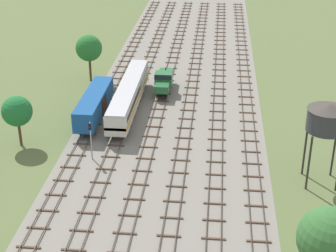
{
  "coord_description": "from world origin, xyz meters",
  "views": [
    {
      "loc": [
        6.18,
        -22.27,
        32.38
      ],
      "look_at": [
        0.0,
        40.98,
        1.5
      ],
      "focal_mm": 56.99,
      "sensor_mm": 36.0,
      "label": 1
    }
  ],
  "objects_px": {
    "freight_boxcar_far_left_nearest": "(94,103)",
    "shunter_loco_centre_left_mid": "(164,80)",
    "passenger_coach_left_near": "(129,94)",
    "signal_post_nearest": "(91,136)",
    "water_tower": "(327,119)"
  },
  "relations": [
    {
      "from": "freight_boxcar_far_left_nearest",
      "to": "shunter_loco_centre_left_mid",
      "type": "height_order",
      "value": "freight_boxcar_far_left_nearest"
    },
    {
      "from": "freight_boxcar_far_left_nearest",
      "to": "passenger_coach_left_near",
      "type": "height_order",
      "value": "passenger_coach_left_near"
    },
    {
      "from": "passenger_coach_left_near",
      "to": "shunter_loco_centre_left_mid",
      "type": "xyz_separation_m",
      "value": [
        4.35,
        7.79,
        -0.6
      ]
    },
    {
      "from": "signal_post_nearest",
      "to": "passenger_coach_left_near",
      "type": "bearing_deg",
      "value": 81.79
    },
    {
      "from": "shunter_loco_centre_left_mid",
      "to": "signal_post_nearest",
      "type": "xyz_separation_m",
      "value": [
        -6.52,
        -22.84,
        1.19
      ]
    },
    {
      "from": "shunter_loco_centre_left_mid",
      "to": "water_tower",
      "type": "height_order",
      "value": "water_tower"
    },
    {
      "from": "signal_post_nearest",
      "to": "shunter_loco_centre_left_mid",
      "type": "bearing_deg",
      "value": 74.07
    },
    {
      "from": "freight_boxcar_far_left_nearest",
      "to": "water_tower",
      "type": "distance_m",
      "value": 32.8
    },
    {
      "from": "passenger_coach_left_near",
      "to": "water_tower",
      "type": "height_order",
      "value": "water_tower"
    },
    {
      "from": "freight_boxcar_far_left_nearest",
      "to": "water_tower",
      "type": "height_order",
      "value": "water_tower"
    },
    {
      "from": "signal_post_nearest",
      "to": "freight_boxcar_far_left_nearest",
      "type": "bearing_deg",
      "value": 100.69
    },
    {
      "from": "freight_boxcar_far_left_nearest",
      "to": "passenger_coach_left_near",
      "type": "bearing_deg",
      "value": 39.52
    },
    {
      "from": "passenger_coach_left_near",
      "to": "signal_post_nearest",
      "type": "distance_m",
      "value": 15.22
    },
    {
      "from": "passenger_coach_left_near",
      "to": "water_tower",
      "type": "distance_m",
      "value": 30.89
    },
    {
      "from": "passenger_coach_left_near",
      "to": "shunter_loco_centre_left_mid",
      "type": "height_order",
      "value": "passenger_coach_left_near"
    }
  ]
}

